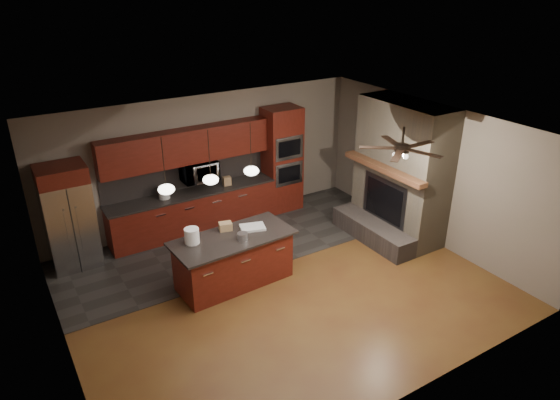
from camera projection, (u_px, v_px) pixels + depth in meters
ground at (280, 285)px, 8.79m from camera, size 7.00×7.00×0.00m
ceiling at (281, 132)px, 7.62m from camera, size 7.00×6.00×0.02m
back_wall at (206, 161)px, 10.53m from camera, size 7.00×0.02×2.80m
right_wall at (431, 173)px, 9.87m from camera, size 0.02×6.00×2.80m
left_wall at (54, 276)px, 6.54m from camera, size 0.02×6.00×2.80m
slate_tile_patch at (234, 242)px, 10.18m from camera, size 7.00×2.40×0.01m
fireplace_column at (399, 176)px, 10.00m from camera, size 1.30×2.10×2.80m
back_cabinetry at (191, 191)px, 10.31m from camera, size 3.59×0.64×2.20m
oven_tower at (282, 160)px, 11.19m from camera, size 0.80×0.63×2.38m
microwave at (199, 171)px, 10.24m from camera, size 0.73×0.41×0.50m
refrigerator at (69, 217)px, 9.02m from camera, size 0.84×0.75×1.98m
kitchen_island at (234, 260)px, 8.68m from camera, size 2.16×1.07×0.92m
white_bucket at (192, 236)px, 8.25m from camera, size 0.32×0.32×0.27m
paint_can at (243, 236)px, 8.38m from camera, size 0.23×0.23×0.12m
paint_tray at (253, 227)px, 8.76m from camera, size 0.50×0.41×0.04m
cardboard_box at (225, 226)px, 8.69m from camera, size 0.25×0.21×0.14m
counter_bucket at (164, 192)px, 9.94m from camera, size 0.27×0.27×0.25m
counter_box at (227, 181)px, 10.57m from camera, size 0.18×0.15×0.18m
pendant_left at (166, 189)px, 7.72m from camera, size 0.26×0.26×0.92m
pendant_center at (211, 179)px, 8.08m from camera, size 0.26×0.26×0.92m
pendant_right at (251, 171)px, 8.44m from camera, size 0.26×0.26×0.92m
ceiling_fan at (402, 148)px, 8.00m from camera, size 1.27×1.33×0.41m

